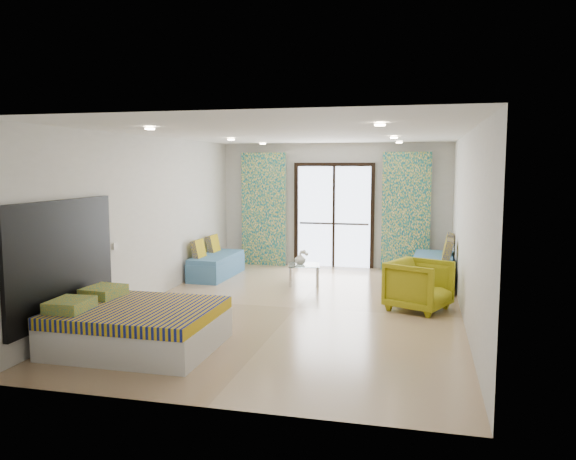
% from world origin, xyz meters
% --- Properties ---
extents(floor, '(5.00, 7.50, 0.01)m').
position_xyz_m(floor, '(0.00, 0.00, 0.00)').
color(floor, tan).
rests_on(floor, ground).
extents(ceiling, '(5.00, 7.50, 0.01)m').
position_xyz_m(ceiling, '(0.00, 0.00, 2.70)').
color(ceiling, silver).
rests_on(ceiling, ground).
extents(wall_back, '(5.00, 0.01, 2.70)m').
position_xyz_m(wall_back, '(0.00, 3.75, 1.35)').
color(wall_back, silver).
rests_on(wall_back, ground).
extents(wall_front, '(5.00, 0.01, 2.70)m').
position_xyz_m(wall_front, '(0.00, -3.75, 1.35)').
color(wall_front, silver).
rests_on(wall_front, ground).
extents(wall_left, '(0.01, 7.50, 2.70)m').
position_xyz_m(wall_left, '(-2.50, 0.00, 1.35)').
color(wall_left, silver).
rests_on(wall_left, ground).
extents(wall_right, '(0.01, 7.50, 2.70)m').
position_xyz_m(wall_right, '(2.50, 0.00, 1.35)').
color(wall_right, silver).
rests_on(wall_right, ground).
extents(balcony_door, '(1.76, 0.08, 2.28)m').
position_xyz_m(balcony_door, '(0.00, 3.72, 1.26)').
color(balcony_door, black).
rests_on(balcony_door, floor).
extents(balcony_rail, '(1.52, 0.03, 0.04)m').
position_xyz_m(balcony_rail, '(0.00, 3.73, 0.95)').
color(balcony_rail, '#595451').
rests_on(balcony_rail, balcony_door).
extents(curtain_left, '(1.00, 0.10, 2.50)m').
position_xyz_m(curtain_left, '(-1.55, 3.57, 1.25)').
color(curtain_left, silver).
rests_on(curtain_left, floor).
extents(curtain_right, '(1.00, 0.10, 2.50)m').
position_xyz_m(curtain_right, '(1.55, 3.57, 1.25)').
color(curtain_right, silver).
rests_on(curtain_right, floor).
extents(downlight_a, '(0.12, 0.12, 0.02)m').
position_xyz_m(downlight_a, '(-1.40, -2.00, 2.67)').
color(downlight_a, '#FFE0B2').
rests_on(downlight_a, ceiling).
extents(downlight_b, '(0.12, 0.12, 0.02)m').
position_xyz_m(downlight_b, '(1.40, -2.00, 2.67)').
color(downlight_b, '#FFE0B2').
rests_on(downlight_b, ceiling).
extents(downlight_c, '(0.12, 0.12, 0.02)m').
position_xyz_m(downlight_c, '(-1.40, 1.00, 2.67)').
color(downlight_c, '#FFE0B2').
rests_on(downlight_c, ceiling).
extents(downlight_d, '(0.12, 0.12, 0.02)m').
position_xyz_m(downlight_d, '(1.40, 1.00, 2.67)').
color(downlight_d, '#FFE0B2').
rests_on(downlight_d, ceiling).
extents(downlight_e, '(0.12, 0.12, 0.02)m').
position_xyz_m(downlight_e, '(-1.40, 3.00, 2.67)').
color(downlight_e, '#FFE0B2').
rests_on(downlight_e, ceiling).
extents(downlight_f, '(0.12, 0.12, 0.02)m').
position_xyz_m(downlight_f, '(1.40, 3.00, 2.67)').
color(downlight_f, '#FFE0B2').
rests_on(downlight_f, ceiling).
extents(headboard, '(0.06, 2.10, 1.50)m').
position_xyz_m(headboard, '(-2.46, -2.35, 1.05)').
color(headboard, black).
rests_on(headboard, floor).
extents(switch_plate, '(0.02, 0.10, 0.10)m').
position_xyz_m(switch_plate, '(-2.47, -1.10, 1.05)').
color(switch_plate, silver).
rests_on(switch_plate, wall_left).
extents(bed, '(1.89, 1.54, 0.65)m').
position_xyz_m(bed, '(-1.48, -2.35, 0.27)').
color(bed, silver).
rests_on(bed, floor).
extents(daybed_left, '(0.66, 1.62, 0.80)m').
position_xyz_m(daybed_left, '(-2.11, 2.05, 0.25)').
color(daybed_left, teal).
rests_on(daybed_left, floor).
extents(daybed_right, '(0.83, 1.92, 0.93)m').
position_xyz_m(daybed_right, '(2.12, 2.27, 0.29)').
color(daybed_right, teal).
rests_on(daybed_right, floor).
extents(coffee_table, '(0.68, 0.68, 0.66)m').
position_xyz_m(coffee_table, '(-0.24, 1.73, 0.34)').
color(coffee_table, silver).
rests_on(coffee_table, floor).
extents(vase, '(0.26, 0.26, 0.21)m').
position_xyz_m(vase, '(-0.32, 1.73, 0.49)').
color(vase, white).
rests_on(vase, coffee_table).
extents(armchair, '(1.05, 1.08, 0.85)m').
position_xyz_m(armchair, '(1.86, 0.31, 0.43)').
color(armchair, '#999313').
rests_on(armchair, floor).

